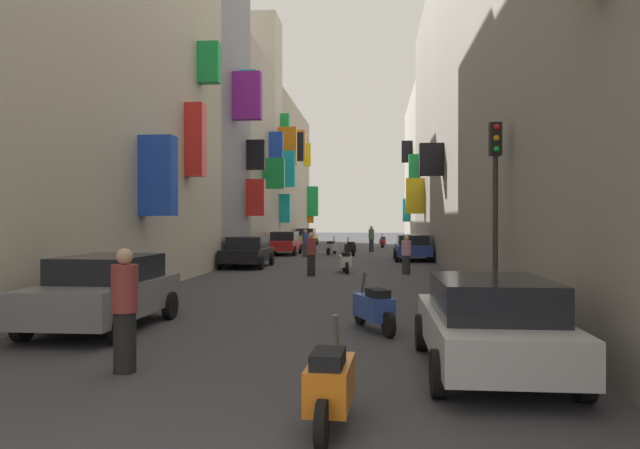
# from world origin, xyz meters

# --- Properties ---
(ground_plane) EXTENTS (140.00, 140.00, 0.00)m
(ground_plane) POSITION_xyz_m (0.00, 30.00, 0.00)
(ground_plane) COLOR #38383D
(building_left_mid_a) EXTENTS (7.39, 6.33, 18.03)m
(building_left_mid_a) POSITION_xyz_m (-7.98, 27.12, 9.00)
(building_left_mid_a) COLOR gray
(building_left_mid_a) RESTS_ON ground
(building_left_mid_b) EXTENTS (7.34, 8.26, 12.66)m
(building_left_mid_b) POSITION_xyz_m (-7.99, 34.41, 6.33)
(building_left_mid_b) COLOR #9E9384
(building_left_mid_b) RESTS_ON ground
(building_left_mid_c) EXTENTS (7.33, 3.17, 16.82)m
(building_left_mid_c) POSITION_xyz_m (-7.93, 40.12, 8.36)
(building_left_mid_c) COLOR #BCB29E
(building_left_mid_c) RESTS_ON ground
(building_left_far) EXTENTS (7.10, 18.29, 12.24)m
(building_left_far) POSITION_xyz_m (-7.99, 50.87, 6.12)
(building_left_far) COLOR #9E9384
(building_left_far) RESTS_ON ground
(building_right_mid_a) EXTENTS (7.15, 10.87, 15.73)m
(building_right_mid_a) POSITION_xyz_m (7.99, 38.09, 7.86)
(building_right_mid_a) COLOR gray
(building_right_mid_a) RESTS_ON ground
(building_right_mid_b) EXTENTS (6.88, 16.47, 12.96)m
(building_right_mid_b) POSITION_xyz_m (8.00, 51.76, 6.48)
(building_right_mid_b) COLOR #B2A899
(building_right_mid_b) RESTS_ON ground
(parked_car_blue) EXTENTS (2.00, 4.14, 1.39)m
(parked_car_blue) POSITION_xyz_m (3.97, 30.16, 0.73)
(parked_car_blue) COLOR navy
(parked_car_blue) RESTS_ON ground
(parked_car_grey) EXTENTS (1.99, 3.98, 1.47)m
(parked_car_grey) POSITION_xyz_m (-3.51, 9.10, 0.77)
(parked_car_grey) COLOR slate
(parked_car_grey) RESTS_ON ground
(parked_car_black) EXTENTS (1.99, 4.08, 1.42)m
(parked_car_black) POSITION_xyz_m (-3.98, 24.81, 0.74)
(parked_car_black) COLOR black
(parked_car_black) RESTS_ON ground
(parked_car_silver) EXTENTS (1.91, 4.12, 1.37)m
(parked_car_silver) POSITION_xyz_m (3.55, 6.31, 0.73)
(parked_car_silver) COLOR #B7B7BC
(parked_car_silver) RESTS_ON ground
(parked_car_red) EXTENTS (1.86, 4.41, 1.45)m
(parked_car_red) POSITION_xyz_m (-3.82, 34.99, 0.76)
(parked_car_red) COLOR #B21E1E
(parked_car_red) RESTS_ON ground
(parked_car_yellow) EXTENTS (1.84, 4.30, 1.46)m
(parked_car_yellow) POSITION_xyz_m (-3.98, 48.06, 0.76)
(parked_car_yellow) COLOR gold
(parked_car_yellow) RESTS_ON ground
(scooter_black) EXTENTS (0.76, 1.82, 1.13)m
(scooter_black) POSITION_xyz_m (0.40, 34.10, 0.46)
(scooter_black) COLOR black
(scooter_black) RESTS_ON ground
(scooter_silver) EXTENTS (0.68, 1.97, 1.13)m
(scooter_silver) POSITION_xyz_m (-0.82, 35.12, 0.46)
(scooter_silver) COLOR #ADADB2
(scooter_silver) RESTS_ON ground
(scooter_orange) EXTENTS (0.49, 1.77, 1.13)m
(scooter_orange) POSITION_xyz_m (1.44, 3.85, 0.46)
(scooter_orange) COLOR orange
(scooter_orange) RESTS_ON ground
(scooter_blue) EXTENTS (0.86, 1.85, 1.13)m
(scooter_blue) POSITION_xyz_m (1.89, 9.38, 0.46)
(scooter_blue) COLOR #2D4CAD
(scooter_blue) RESTS_ON ground
(scooter_white) EXTENTS (0.59, 1.78, 1.13)m
(scooter_white) POSITION_xyz_m (0.69, 22.37, 0.46)
(scooter_white) COLOR silver
(scooter_white) RESTS_ON ground
(scooter_red) EXTENTS (0.54, 1.83, 1.13)m
(scooter_red) POSITION_xyz_m (2.53, 45.04, 0.46)
(scooter_red) COLOR red
(scooter_red) RESTS_ON ground
(pedestrian_crossing) EXTENTS (0.48, 0.48, 1.71)m
(pedestrian_crossing) POSITION_xyz_m (-0.57, 20.75, 0.85)
(pedestrian_crossing) COLOR black
(pedestrian_crossing) RESTS_ON ground
(pedestrian_near_left) EXTENTS (0.54, 0.54, 1.79)m
(pedestrian_near_left) POSITION_xyz_m (-1.68, 5.84, 0.90)
(pedestrian_near_left) COLOR black
(pedestrian_near_left) RESTS_ON ground
(pedestrian_near_right) EXTENTS (0.51, 0.51, 1.57)m
(pedestrian_near_right) POSITION_xyz_m (3.17, 21.80, 0.78)
(pedestrian_near_right) COLOR #2B2B2B
(pedestrian_near_right) RESTS_ON ground
(pedestrian_mid_street) EXTENTS (0.42, 0.42, 1.62)m
(pedestrian_mid_street) POSITION_xyz_m (-2.21, 32.72, 0.81)
(pedestrian_mid_street) COLOR #3B3B3B
(pedestrian_mid_street) RESTS_ON ground
(pedestrian_far_away) EXTENTS (0.47, 0.47, 1.79)m
(pedestrian_far_away) POSITION_xyz_m (1.67, 38.69, 0.90)
(pedestrian_far_away) COLOR #2A2A2A
(pedestrian_far_away) RESTS_ON ground
(traffic_light_near_corner) EXTENTS (0.26, 0.34, 4.41)m
(traffic_light_near_corner) POSITION_xyz_m (4.64, 11.45, 3.00)
(traffic_light_near_corner) COLOR #2D2D2D
(traffic_light_near_corner) RESTS_ON ground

